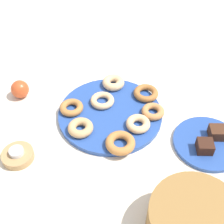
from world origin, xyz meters
TOP-DOWN VIEW (x-y plane):
  - ground_plane at (0.00, 0.00)m, footprint 2.40×2.40m
  - donut_plate at (0.00, 0.00)m, footprint 0.36×0.36m
  - donut_0 at (-0.14, -0.06)m, footprint 0.10×0.10m
  - donut_1 at (0.02, -0.05)m, footprint 0.11×0.11m
  - donut_2 at (0.00, 0.15)m, footprint 0.13×0.13m
  - donut_3 at (0.13, -0.04)m, footprint 0.11×0.11m
  - donut_4 at (-0.08, 0.08)m, footprint 0.11×0.11m
  - donut_5 at (0.11, 0.06)m, footprint 0.10×0.10m
  - donut_6 at (-0.14, 0.04)m, footprint 0.09×0.09m
  - donut_7 at (-0.04, -0.14)m, footprint 0.08×0.08m
  - cake_plate at (-0.28, 0.19)m, footprint 0.22×0.22m
  - brownie_near at (-0.31, 0.18)m, footprint 0.06×0.06m
  - brownie_far at (-0.25, 0.22)m, footprint 0.06×0.06m
  - candle_holder at (0.31, 0.12)m, footprint 0.10×0.10m
  - tealight at (0.31, 0.12)m, footprint 0.04×0.04m
  - basket at (-0.11, 0.45)m, footprint 0.33×0.33m
  - apple at (0.30, -0.17)m, footprint 0.07×0.07m

SIDE VIEW (x-z plane):
  - ground_plane at x=0.00m, z-range 0.00..0.00m
  - cake_plate at x=-0.28m, z-range 0.00..0.01m
  - donut_plate at x=0.00m, z-range 0.00..0.02m
  - candle_holder at x=0.31m, z-range 0.00..0.02m
  - donut_1 at x=0.02m, z-range 0.02..0.04m
  - donut_0 at x=-0.14m, z-range 0.02..0.04m
  - donut_3 at x=0.13m, z-range 0.02..0.04m
  - donut_6 at x=-0.14m, z-range 0.02..0.04m
  - donut_4 at x=-0.08m, z-range 0.02..0.04m
  - donut_2 at x=0.00m, z-range 0.02..0.04m
  - donut_5 at x=0.11m, z-range 0.02..0.04m
  - donut_7 at x=-0.04m, z-range 0.02..0.05m
  - tealight at x=0.31m, z-range 0.02..0.04m
  - brownie_near at x=-0.31m, z-range 0.01..0.05m
  - brownie_far at x=-0.25m, z-range 0.01..0.05m
  - apple at x=0.30m, z-range 0.00..0.07m
  - basket at x=-0.11m, z-range 0.00..0.10m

